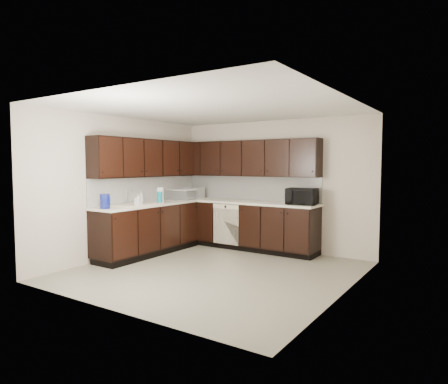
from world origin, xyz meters
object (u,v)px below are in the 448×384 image
Objects in this scene: microwave at (302,196)px; storage_bin at (181,195)px; blue_pitcher at (105,201)px; sink at (136,208)px; toaster_oven at (194,193)px.

storage_bin is (-2.44, -0.38, -0.05)m from microwave.
microwave is at bearing 45.20° from blue_pitcher.
blue_pitcher is at bearing -89.15° from storage_bin.
microwave reaches higher than storage_bin.
storage_bin is (-0.01, 1.28, 0.16)m from sink.
blue_pitcher is at bearing -88.57° from sink.
sink is at bearing 92.42° from blue_pitcher.
storage_bin is at bearing -97.37° from toaster_oven.
microwave is 2.42m from toaster_oven.
sink reaches higher than blue_pitcher.
sink is at bearing -154.22° from microwave.
sink is 3.42× the size of blue_pitcher.
toaster_oven is at bearing 170.95° from microwave.
sink is at bearing -94.93° from toaster_oven.
storage_bin is at bearing 90.54° from sink.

